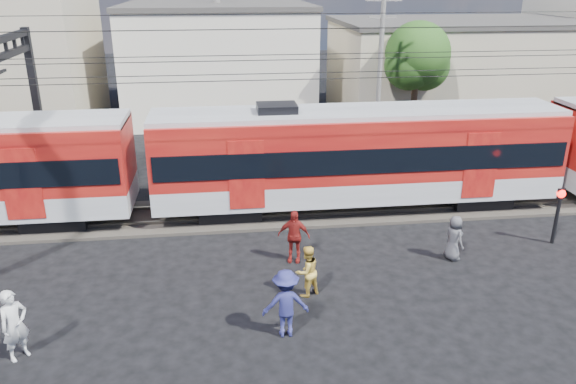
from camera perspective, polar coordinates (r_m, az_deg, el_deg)
name	(u,v)px	position (r m, az deg, el deg)	size (l,w,h in m)	color
ground	(307,328)	(15.79, 1.97, -13.62)	(120.00, 120.00, 0.00)	black
track_bed	(277,212)	(22.74, -1.16, -2.01)	(70.00, 3.40, 0.12)	#2D2823
rail_near	(279,216)	(22.00, -0.95, -2.48)	(70.00, 0.12, 0.12)	#59544C
rail_far	(275,202)	(23.38, -1.35, -1.02)	(70.00, 0.12, 0.12)	#59544C
commuter_train	(363,153)	(22.52, 7.58, 3.92)	(50.30, 3.08, 4.17)	black
catenary	(33,92)	(22.14, -24.45, 9.24)	(70.00, 9.30, 7.52)	black
building_midwest	(219,58)	(40.15, -7.04, 13.35)	(12.24, 12.24, 7.30)	beige
building_mideast	(457,68)	(40.60, 16.78, 12.00)	(16.32, 10.20, 6.30)	tan
utility_pole_mid	(380,70)	(29.30, 9.30, 12.11)	(1.80, 0.24, 8.50)	slate
tree_near	(420,58)	(33.18, 13.26, 13.10)	(3.82, 3.64, 6.72)	#382619
pedestrian_a	(15,325)	(15.73, -26.02, -12.05)	(0.69, 0.46, 1.90)	silver
pedestrian_b	(307,271)	(16.81, 1.94, -8.04)	(0.78, 0.61, 1.61)	gold
pedestrian_c	(286,303)	(15.01, -0.23, -11.24)	(1.24, 0.71, 1.91)	navy
pedestrian_d	(294,236)	(18.68, 0.59, -4.50)	(1.07, 0.45, 1.83)	maroon
pedestrian_e	(454,238)	(19.65, 16.52, -4.49)	(0.77, 0.50, 1.57)	#49484D
crossing_signal	(559,206)	(21.85, 25.81, -1.25)	(0.31, 0.31, 2.10)	black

